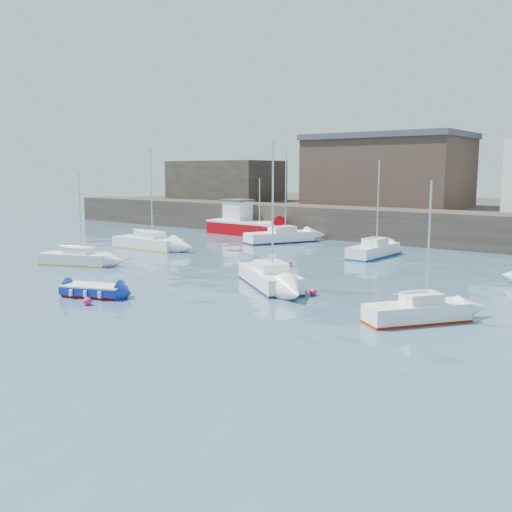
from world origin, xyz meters
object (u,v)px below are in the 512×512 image
Objects in this scene: blue_dinghy at (94,290)px; sailboat_f at (373,250)px; sailboat_e at (148,242)px; sailboat_a at (76,258)px; buoy_near at (88,305)px; buoy_far at (289,267)px; sailboat_b at (269,277)px; sailboat_h at (280,237)px; buoy_mid at (313,295)px; fishing_boat at (245,224)px; sailboat_c at (417,312)px.

blue_dinghy is 22.41m from sailboat_f.
sailboat_a is at bearing -74.89° from sailboat_e.
buoy_far is (1.45, 15.41, 0.00)m from buoy_near.
blue_dinghy is 0.45× the size of sailboat_b.
sailboat_e is 12.15m from sailboat_h.
sailboat_e is 21.43× the size of buoy_mid.
blue_dinghy is 11.51m from buoy_mid.
sailboat_e is at bearing 161.24° from buoy_mid.
sailboat_a is 19.47m from sailboat_h.
fishing_boat is at bearing 153.02° from sailboat_h.
sailboat_b is at bearing 53.82° from blue_dinghy.
sailboat_f is (-0.35, 14.00, -0.01)m from sailboat_b.
sailboat_c is 28.40m from sailboat_h.
sailboat_f is at bearing -15.13° from sailboat_h.
sailboat_c is at bearing -58.53° from sailboat_f.
sailboat_c is 28.62m from sailboat_e.
fishing_boat is 1.46× the size of sailboat_c.
blue_dinghy reaches higher than buoy_far.
sailboat_b reaches higher than buoy_far.
blue_dinghy is 30.71m from fishing_boat.
blue_dinghy is 18.59m from sailboat_e.
sailboat_b is 20.27m from sailboat_h.
sailboat_a reaches higher than buoy_near.
buoy_near is at bearing -45.91° from blue_dinghy.
fishing_boat is at bearing 135.44° from buoy_mid.
sailboat_h is at bearing 78.13° from sailboat_a.
sailboat_f is (14.82, 16.13, 0.05)m from sailboat_a.
sailboat_c is 15.70× the size of buoy_mid.
sailboat_a is 1.07× the size of sailboat_c.
buoy_near is (1.33, -1.37, -0.35)m from blue_dinghy.
blue_dinghy is at bearing -140.71° from buoy_mid.
fishing_boat reaches higher than buoy_mid.
buoy_near is 11.51m from buoy_mid.
blue_dinghy is at bearing -66.44° from fishing_boat.
sailboat_c is at bearing -13.80° from sailboat_b.
buoy_far is at bearing -1.16° from sailboat_e.
sailboat_c is at bearing 25.76° from buoy_near.
buoy_far is (12.27, 8.40, -0.46)m from sailboat_a.
sailboat_a is 0.79× the size of sailboat_e.
buoy_mid is (18.40, 1.65, -0.46)m from sailboat_a.
sailboat_e reaches higher than sailboat_h.
fishing_boat is 13.83m from sailboat_e.
sailboat_c is (9.67, -2.37, -0.06)m from sailboat_b.
sailboat_f is at bearing 76.24° from blue_dinghy.
blue_dinghy is 9.29× the size of buoy_mid.
buoy_mid is (7.58, 8.66, 0.00)m from buoy_near.
fishing_boat is 32.52m from buoy_near.
sailboat_h is 26.94m from buoy_near.
fishing_boat is at bearing 91.80° from sailboat_e.
fishing_boat is 1.35× the size of sailboat_a.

